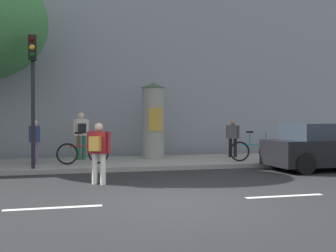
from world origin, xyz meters
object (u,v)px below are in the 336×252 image
poster_column (153,120)px  bicycle_upright (254,151)px  pedestrian_in_red_top (98,148)px  parked_car_red (326,148)px  pedestrian_in_light_jacket (233,136)px  traffic_light (33,79)px  bicycle_leaning (83,153)px  pedestrian_tallest (34,138)px  pedestrian_with_backpack (81,132)px

poster_column → bicycle_upright: 4.09m
pedestrian_in_red_top → parked_car_red: size_ratio=0.39×
pedestrian_in_light_jacket → bicycle_upright: bearing=-88.0°
poster_column → parked_car_red: size_ratio=0.73×
traffic_light → parked_car_red: 9.60m
pedestrian_in_light_jacket → bicycle_upright: (0.06, -1.78, -0.47)m
poster_column → bicycle_leaning: size_ratio=1.67×
pedestrian_tallest → bicycle_upright: size_ratio=0.87×
pedestrian_in_red_top → pedestrian_with_backpack: (-0.19, 5.24, 0.27)m
pedestrian_tallest → pedestrian_with_backpack: pedestrian_with_backpack is taller
pedestrian_in_red_top → pedestrian_tallest: pedestrian_tallest is taller
bicycle_upright → parked_car_red: size_ratio=0.42×
poster_column → bicycle_leaning: poster_column is taller
pedestrian_tallest → bicycle_leaning: size_ratio=0.85×
poster_column → parked_car_red: (4.91, -4.08, -0.91)m
traffic_light → bicycle_leaning: 3.00m
poster_column → pedestrian_in_red_top: size_ratio=1.89×
pedestrian_with_backpack → parked_car_red: 8.70m
parked_car_red → traffic_light: bearing=171.5°
pedestrian_tallest → parked_car_red: pedestrian_tallest is taller
poster_column → pedestrian_in_light_jacket: 3.26m
poster_column → pedestrian_in_light_jacket: bearing=-8.8°
bicycle_leaning → bicycle_upright: bearing=-5.8°
traffic_light → pedestrian_with_backpack: size_ratio=2.28×
bicycle_upright → poster_column: bearing=144.8°
pedestrian_in_light_jacket → bicycle_upright: pedestrian_in_light_jacket is taller
traffic_light → bicycle_leaning: bearing=33.8°
pedestrian_with_backpack → bicycle_leaning: (-0.01, -1.61, -0.67)m
traffic_light → bicycle_upright: 7.93m
poster_column → parked_car_red: bearing=-39.7°
pedestrian_in_red_top → pedestrian_tallest: (-1.79, 3.92, 0.09)m
pedestrian_in_light_jacket → pedestrian_in_red_top: bearing=-140.2°
poster_column → bicycle_upright: size_ratio=1.72×
traffic_light → pedestrian_in_red_top: bearing=-56.0°
poster_column → bicycle_upright: (3.22, -2.27, -1.11)m
poster_column → pedestrian_with_backpack: bearing=-179.0°
poster_column → pedestrian_with_backpack: poster_column is taller
traffic_light → pedestrian_in_red_top: 3.69m
traffic_light → bicycle_upright: size_ratio=2.35×
traffic_light → pedestrian_in_light_jacket: 8.04m
pedestrian_tallest → traffic_light: bearing=-88.4°
pedestrian_tallest → pedestrian_in_light_jacket: bearing=6.7°
bicycle_leaning → pedestrian_tallest: bearing=169.9°
pedestrian_in_red_top → bicycle_leaning: (-0.20, 3.63, -0.40)m
poster_column → pedestrian_in_light_jacket: (3.16, -0.49, -0.64)m
pedestrian_in_red_top → bicycle_upright: (5.81, 3.02, -0.40)m
pedestrian_tallest → parked_car_red: bearing=-16.2°
pedestrian_in_light_jacket → parked_car_red: size_ratio=0.36×
pedestrian_in_light_jacket → pedestrian_tallest: size_ratio=0.99×
traffic_light → pedestrian_tallest: size_ratio=2.71×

